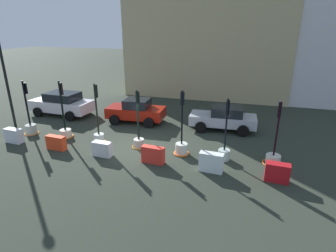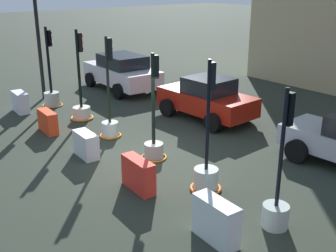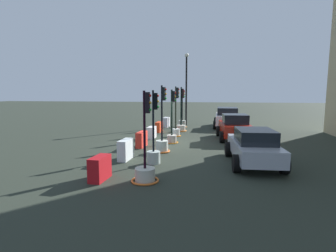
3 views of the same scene
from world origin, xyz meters
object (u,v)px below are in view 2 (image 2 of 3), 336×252
(traffic_light_2, at_px, (110,120))
(construction_barrier_0, at_px, (20,102))
(construction_barrier_1, at_px, (48,122))
(traffic_light_0, at_px, (52,93))
(traffic_light_3, at_px, (154,139))
(construction_barrier_4, at_px, (216,221))
(car_red_compact, at_px, (207,99))
(car_white_van, at_px, (122,72))
(traffic_light_5, at_px, (277,201))
(street_lamp_post, at_px, (36,11))
(traffic_light_1, at_px, (81,106))
(construction_barrier_3, at_px, (138,175))
(construction_barrier_2, at_px, (86,145))
(traffic_light_4, at_px, (206,171))

(traffic_light_2, relative_size, construction_barrier_0, 3.26)
(construction_barrier_0, bearing_deg, construction_barrier_1, -1.97)
(traffic_light_0, bearing_deg, traffic_light_3, 0.65)
(construction_barrier_1, distance_m, construction_barrier_4, 8.36)
(construction_barrier_1, xyz_separation_m, car_red_compact, (2.40, 5.39, 0.42))
(traffic_light_2, bearing_deg, car_white_van, 143.83)
(traffic_light_5, bearing_deg, street_lamp_post, 178.73)
(street_lamp_post, bearing_deg, traffic_light_5, -1.27)
(traffic_light_1, xyz_separation_m, traffic_light_2, (2.34, -0.14, 0.08))
(construction_barrier_3, xyz_separation_m, car_red_compact, (-3.14, 5.35, 0.39))
(traffic_light_0, height_order, construction_barrier_2, traffic_light_0)
(construction_barrier_1, height_order, car_white_van, car_white_van)
(construction_barrier_1, distance_m, car_white_van, 6.37)
(traffic_light_2, bearing_deg, construction_barrier_4, -12.63)
(traffic_light_2, relative_size, traffic_light_4, 1.01)
(traffic_light_1, distance_m, car_red_compact, 4.81)
(construction_barrier_0, relative_size, construction_barrier_2, 1.02)
(traffic_light_0, distance_m, traffic_light_4, 9.60)
(construction_barrier_0, relative_size, car_white_van, 0.23)
(traffic_light_5, relative_size, car_white_van, 0.68)
(traffic_light_5, height_order, construction_barrier_4, traffic_light_5)
(traffic_light_4, height_order, construction_barrier_4, traffic_light_4)
(traffic_light_3, xyz_separation_m, traffic_light_4, (2.46, -0.17, -0.08))
(construction_barrier_0, distance_m, construction_barrier_1, 2.93)
(traffic_light_3, distance_m, car_red_compact, 4.23)
(traffic_light_1, height_order, car_red_compact, traffic_light_1)
(traffic_light_2, relative_size, construction_barrier_1, 3.07)
(traffic_light_1, bearing_deg, construction_barrier_4, -10.24)
(car_red_compact, bearing_deg, traffic_light_1, -128.58)
(traffic_light_1, relative_size, car_red_compact, 0.86)
(traffic_light_0, distance_m, construction_barrier_4, 11.44)
(traffic_light_2, xyz_separation_m, construction_barrier_4, (6.62, -1.48, -0.14))
(construction_barrier_3, bearing_deg, traffic_light_0, 170.44)
(traffic_light_1, distance_m, construction_barrier_3, 6.34)
(traffic_light_0, bearing_deg, traffic_light_5, -0.34)
(traffic_light_0, xyz_separation_m, car_red_compact, (5.38, 3.91, 0.24))
(traffic_light_1, height_order, construction_barrier_1, traffic_light_1)
(traffic_light_3, height_order, car_white_van, traffic_light_3)
(traffic_light_2, xyz_separation_m, street_lamp_post, (-6.13, 0.20, 3.21))
(construction_barrier_0, bearing_deg, car_red_compact, 44.79)
(traffic_light_4, distance_m, construction_barrier_3, 1.73)
(traffic_light_5, relative_size, construction_barrier_2, 3.07)
(traffic_light_4, distance_m, construction_barrier_1, 6.77)
(car_red_compact, bearing_deg, construction_barrier_0, -135.21)
(construction_barrier_0, distance_m, car_white_van, 5.26)
(traffic_light_2, bearing_deg, traffic_light_0, -179.73)
(traffic_light_4, relative_size, construction_barrier_3, 2.96)
(construction_barrier_1, distance_m, construction_barrier_3, 5.54)
(traffic_light_5, height_order, construction_barrier_0, traffic_light_5)
(traffic_light_4, relative_size, street_lamp_post, 0.53)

